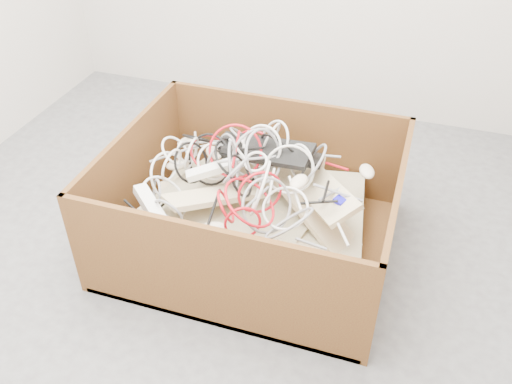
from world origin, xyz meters
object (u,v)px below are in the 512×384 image
(power_strip_left, at_px, (216,168))
(power_strip_right, at_px, (153,210))
(cardboard_box, at_px, (251,222))
(vga_plug, at_px, (340,201))

(power_strip_left, xyz_separation_m, power_strip_right, (-0.15, -0.34, -0.02))
(cardboard_box, bearing_deg, vga_plug, 0.39)
(vga_plug, bearing_deg, power_strip_right, -130.13)
(cardboard_box, distance_m, power_strip_right, 0.50)
(cardboard_box, xyz_separation_m, vga_plug, (0.40, 0.00, 0.22))
(cardboard_box, bearing_deg, power_strip_left, 167.07)
(power_strip_left, bearing_deg, power_strip_right, -138.73)
(power_strip_right, xyz_separation_m, vga_plug, (0.73, 0.30, 0.00))
(cardboard_box, relative_size, power_strip_left, 4.56)
(power_strip_left, distance_m, power_strip_right, 0.37)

